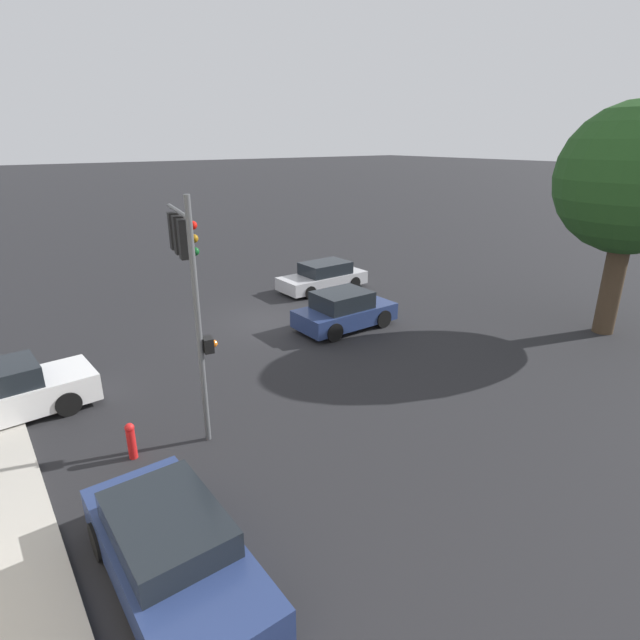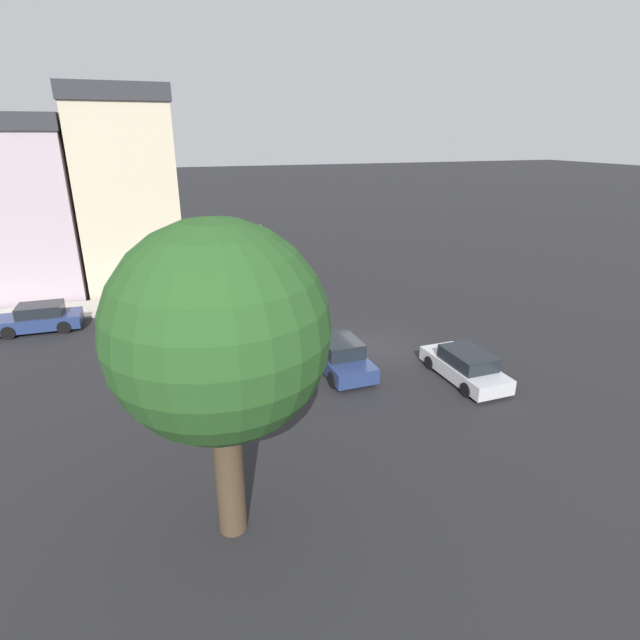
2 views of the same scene
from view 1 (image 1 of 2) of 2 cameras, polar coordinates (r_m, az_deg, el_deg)
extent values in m
plane|color=black|center=(20.64, -5.60, -0.05)|extent=(300.00, 300.00, 0.00)
cylinder|color=#423323|center=(21.72, 30.38, 3.47)|extent=(0.75, 0.75, 3.77)
sphere|color=#234C1E|center=(21.13, 32.24, 13.50)|extent=(5.25, 5.25, 5.25)
cylinder|color=#515456|center=(11.77, -13.71, -0.83)|extent=(0.14, 0.14, 5.97)
cylinder|color=#515456|center=(12.32, -15.91, 11.86)|extent=(0.53, 2.36, 0.10)
cube|color=black|center=(11.83, -15.12, 8.91)|extent=(0.35, 0.35, 0.90)
sphere|color=red|center=(11.81, -14.34, 10.44)|extent=(0.20, 0.20, 0.20)
sphere|color=#99660F|center=(11.86, -14.22, 9.02)|extent=(0.20, 0.20, 0.20)
sphere|color=#0F511E|center=(11.92, -14.09, 7.61)|extent=(0.20, 0.20, 0.20)
cube|color=black|center=(12.40, -15.67, 9.35)|extent=(0.35, 0.35, 0.90)
sphere|color=#590F0F|center=(12.39, -14.92, 10.82)|extent=(0.20, 0.20, 0.20)
sphere|color=#99660F|center=(12.44, -14.80, 9.46)|extent=(0.20, 0.20, 0.20)
sphere|color=#0F511E|center=(12.49, -14.68, 8.11)|extent=(0.20, 0.20, 0.20)
cube|color=black|center=(12.98, -16.16, 9.76)|extent=(0.35, 0.35, 0.90)
sphere|color=red|center=(12.97, -15.46, 11.16)|extent=(0.20, 0.20, 0.20)
sphere|color=#99660F|center=(13.01, -15.33, 9.86)|extent=(0.20, 0.20, 0.20)
sphere|color=#0F511E|center=(13.07, -15.21, 8.57)|extent=(0.20, 0.20, 0.20)
cube|color=black|center=(11.98, -12.70, -2.76)|extent=(0.28, 0.38, 0.35)
sphere|color=orange|center=(12.00, -12.05, -2.66)|extent=(0.18, 0.18, 0.18)
cylinder|color=black|center=(16.71, -28.17, -6.24)|extent=(0.69, 0.26, 0.68)
cylinder|color=black|center=(15.23, -26.84, -8.51)|extent=(0.69, 0.26, 0.68)
cube|color=navy|center=(19.63, 2.88, 0.59)|extent=(3.98, 1.88, 0.67)
cube|color=black|center=(19.33, 2.55, 2.33)|extent=(2.08, 1.64, 0.64)
cylinder|color=black|center=(21.06, 3.97, 1.45)|extent=(0.72, 0.23, 0.71)
cylinder|color=black|center=(19.85, 7.22, 0.15)|extent=(0.72, 0.23, 0.71)
cylinder|color=black|center=(19.64, -1.51, 0.09)|extent=(0.72, 0.23, 0.71)
cylinder|color=black|center=(18.33, 1.62, -1.41)|extent=(0.72, 0.23, 0.71)
cube|color=#B7B7BC|center=(24.65, 0.28, 4.56)|extent=(4.42, 1.83, 0.61)
cube|color=black|center=(24.60, 0.61, 5.96)|extent=(2.31, 1.59, 0.58)
cylinder|color=black|center=(23.27, -1.16, 3.18)|extent=(0.61, 0.23, 0.61)
cylinder|color=black|center=(24.59, -3.44, 4.08)|extent=(0.61, 0.23, 0.61)
cylinder|color=black|center=(24.89, 3.96, 4.27)|extent=(0.61, 0.23, 0.61)
cylinder|color=black|center=(26.13, 1.57, 5.07)|extent=(0.61, 0.23, 0.61)
cube|color=navy|center=(9.45, -16.32, -24.68)|extent=(1.88, 4.50, 0.70)
cube|color=black|center=(9.18, -17.14, -21.35)|extent=(1.64, 2.35, 0.47)
cylinder|color=black|center=(8.92, -6.56, -29.09)|extent=(0.23, 0.69, 0.69)
cylinder|color=black|center=(10.77, -14.55, -19.35)|extent=(0.23, 0.69, 0.69)
cylinder|color=black|center=(10.46, -23.92, -22.01)|extent=(0.23, 0.69, 0.69)
cylinder|color=red|center=(12.74, -20.71, -13.11)|extent=(0.20, 0.20, 0.75)
sphere|color=red|center=(12.52, -20.96, -11.43)|extent=(0.22, 0.22, 0.22)
camera|label=2|loc=(31.21, 44.52, 20.20)|focal=28.00mm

